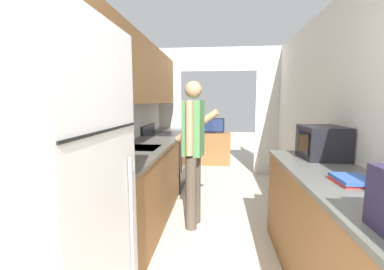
% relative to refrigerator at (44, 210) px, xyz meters
% --- Properties ---
extents(wall_left, '(0.38, 7.14, 2.50)m').
position_rel_refrigerator_xyz_m(wall_left, '(-0.29, 1.53, 0.59)').
color(wall_left, silver).
rests_on(wall_left, ground_plane).
extents(wall_right, '(0.06, 7.14, 2.50)m').
position_rel_refrigerator_xyz_m(wall_right, '(2.06, 1.03, 0.33)').
color(wall_right, silver).
rests_on(wall_right, ground_plane).
extents(wall_far_with_doorway, '(2.77, 0.06, 2.50)m').
position_rel_refrigerator_xyz_m(wall_far_with_doorway, '(0.84, 4.03, 0.51)').
color(wall_far_with_doorway, silver).
rests_on(wall_far_with_doorway, ground_plane).
extents(counter_left, '(0.62, 3.48, 0.92)m').
position_rel_refrigerator_xyz_m(counter_left, '(-0.04, 1.88, -0.45)').
color(counter_left, brown).
rests_on(counter_left, ground_plane).
extents(counter_right, '(0.62, 2.35, 0.92)m').
position_rel_refrigerator_xyz_m(counter_right, '(1.73, 0.55, -0.46)').
color(counter_right, brown).
rests_on(counter_right, ground_plane).
extents(refrigerator, '(0.71, 0.78, 1.84)m').
position_rel_refrigerator_xyz_m(refrigerator, '(0.00, 0.00, 0.00)').
color(refrigerator, white).
rests_on(refrigerator, ground_plane).
extents(range_oven, '(0.66, 0.75, 1.06)m').
position_rel_refrigerator_xyz_m(range_oven, '(-0.03, 3.08, -0.45)').
color(range_oven, black).
rests_on(range_oven, ground_plane).
extents(person, '(0.54, 0.42, 1.68)m').
position_rel_refrigerator_xyz_m(person, '(0.58, 1.73, -0.01)').
color(person, '#4C4238').
rests_on(person, ground_plane).
extents(microwave, '(0.36, 0.45, 0.30)m').
position_rel_refrigerator_xyz_m(microwave, '(1.83, 1.36, 0.16)').
color(microwave, black).
rests_on(microwave, counter_right).
extents(book_stack, '(0.21, 0.25, 0.04)m').
position_rel_refrigerator_xyz_m(book_stack, '(1.73, 0.58, 0.03)').
color(book_stack, red).
rests_on(book_stack, counter_right).
extents(tv_cabinet, '(0.95, 0.42, 0.74)m').
position_rel_refrigerator_xyz_m(tv_cabinet, '(0.66, 4.78, -0.55)').
color(tv_cabinet, brown).
rests_on(tv_cabinet, ground_plane).
extents(television, '(0.67, 0.16, 0.34)m').
position_rel_refrigerator_xyz_m(television, '(0.66, 4.73, -0.01)').
color(television, black).
rests_on(television, tv_cabinet).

